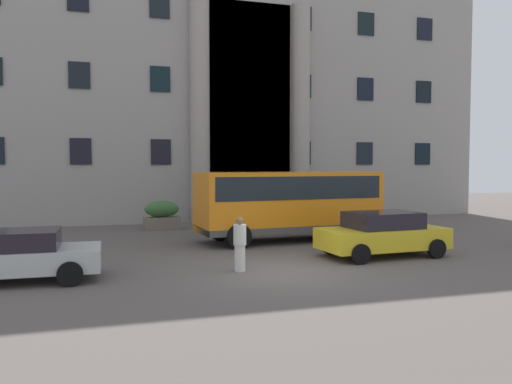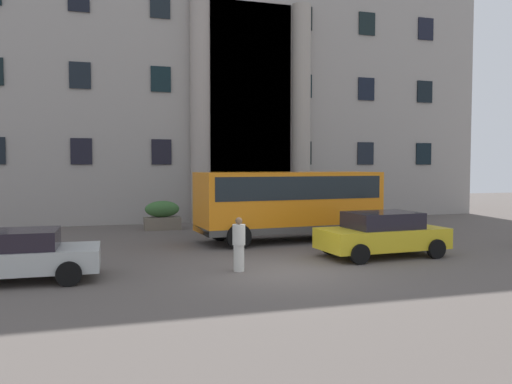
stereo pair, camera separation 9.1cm
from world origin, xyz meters
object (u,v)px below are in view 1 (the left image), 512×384
(orange_minibus, at_px, (289,200))
(hedge_planter_east, at_px, (337,209))
(white_taxi_kerbside, at_px, (382,234))
(hedge_planter_far_west, at_px, (162,216))
(pedestrian_woman_with_bag, at_px, (240,244))
(bus_stop_sign, at_px, (375,196))
(parked_compact_extra, at_px, (8,256))
(hedge_planter_west, at_px, (236,213))
(motorcycle_near_kerb, at_px, (20,250))

(orange_minibus, bearing_deg, hedge_planter_east, 44.23)
(orange_minibus, distance_m, white_taxi_kerbside, 4.52)
(hedge_planter_far_west, bearing_deg, pedestrian_woman_with_bag, -84.31)
(bus_stop_sign, relative_size, pedestrian_woman_with_bag, 1.69)
(white_taxi_kerbside, distance_m, parked_compact_extra, 11.04)
(orange_minibus, xyz_separation_m, hedge_planter_west, (-0.82, 5.02, -0.94))
(orange_minibus, height_order, hedge_planter_far_west, orange_minibus)
(orange_minibus, height_order, motorcycle_near_kerb, orange_minibus)
(hedge_planter_east, relative_size, pedestrian_woman_with_bag, 1.42)
(hedge_planter_far_west, distance_m, white_taxi_kerbside, 10.98)
(bus_stop_sign, height_order, motorcycle_near_kerb, bus_stop_sign)
(bus_stop_sign, distance_m, hedge_planter_west, 6.57)
(white_taxi_kerbside, bearing_deg, parked_compact_extra, 179.16)
(hedge_planter_west, height_order, white_taxi_kerbside, white_taxi_kerbside)
(bus_stop_sign, relative_size, parked_compact_extra, 0.57)
(hedge_planter_east, distance_m, pedestrian_woman_with_bag, 13.05)
(hedge_planter_west, relative_size, hedge_planter_far_west, 1.05)
(hedge_planter_west, xyz_separation_m, motorcycle_near_kerb, (-8.56, -7.27, -0.22))
(orange_minibus, relative_size, hedge_planter_east, 3.41)
(white_taxi_kerbside, relative_size, parked_compact_extra, 0.94)
(hedge_planter_west, relative_size, motorcycle_near_kerb, 0.87)
(white_taxi_kerbside, distance_m, pedestrian_woman_with_bag, 5.14)
(orange_minibus, relative_size, pedestrian_woman_with_bag, 4.83)
(white_taxi_kerbside, bearing_deg, hedge_planter_east, 69.01)
(hedge_planter_far_west, height_order, motorcycle_near_kerb, hedge_planter_far_west)
(bus_stop_sign, bearing_deg, hedge_planter_west, 150.71)
(white_taxi_kerbside, bearing_deg, orange_minibus, 108.82)
(hedge_planter_west, distance_m, white_taxi_kerbside, 9.46)
(orange_minibus, bearing_deg, hedge_planter_far_west, 126.34)
(motorcycle_near_kerb, bearing_deg, hedge_planter_west, 55.44)
(orange_minibus, relative_size, hedge_planter_far_west, 4.46)
(hedge_planter_east, distance_m, white_taxi_kerbside, 9.85)
(orange_minibus, distance_m, motorcycle_near_kerb, 9.72)
(hedge_planter_east, distance_m, hedge_planter_far_west, 9.02)
(bus_stop_sign, height_order, hedge_planter_east, bus_stop_sign)
(hedge_planter_far_west, distance_m, motorcycle_near_kerb, 8.86)
(bus_stop_sign, bearing_deg, white_taxi_kerbside, -118.04)
(bus_stop_sign, distance_m, pedestrian_woman_with_bag, 10.74)
(parked_compact_extra, bearing_deg, motorcycle_near_kerb, 92.00)
(hedge_planter_east, bearing_deg, motorcycle_near_kerb, -151.74)
(white_taxi_kerbside, bearing_deg, pedestrian_woman_with_bag, -173.39)
(bus_stop_sign, bearing_deg, parked_compact_extra, -155.52)
(hedge_planter_east, xyz_separation_m, hedge_planter_far_west, (-9.01, -0.24, -0.07))
(orange_minibus, xyz_separation_m, parked_compact_extra, (-9.34, -4.63, -0.93))
(hedge_planter_east, bearing_deg, hedge_planter_west, -177.16)
(white_taxi_kerbside, relative_size, pedestrian_woman_with_bag, 2.79)
(orange_minibus, xyz_separation_m, hedge_planter_far_west, (-4.38, 5.05, -0.98))
(parked_compact_extra, bearing_deg, hedge_planter_west, 49.42)
(parked_compact_extra, distance_m, motorcycle_near_kerb, 2.39)
(hedge_planter_far_west, xyz_separation_m, pedestrian_woman_with_bag, (1.00, -10.06, 0.12))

